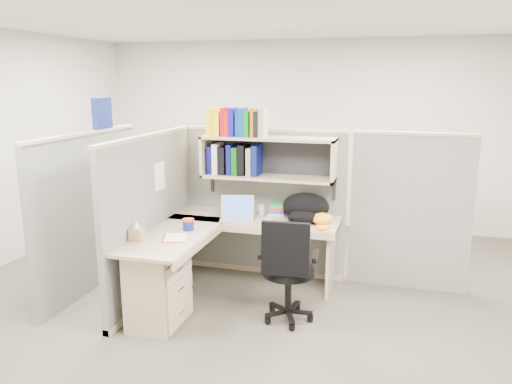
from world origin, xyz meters
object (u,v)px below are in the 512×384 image
(laptop, at_px, (237,209))
(backpack, at_px, (305,208))
(desk, at_px, (187,268))
(snack_canister, at_px, (188,224))
(task_chair, at_px, (288,286))

(laptop, xyz_separation_m, backpack, (0.67, 0.16, 0.02))
(desk, relative_size, backpack, 3.65)
(desk, distance_m, snack_canister, 0.43)
(backpack, bearing_deg, task_chair, -88.74)
(desk, height_order, laptop, laptop)
(snack_canister, distance_m, task_chair, 1.12)
(backpack, bearing_deg, laptop, -165.74)
(laptop, xyz_separation_m, snack_canister, (-0.34, -0.45, -0.07))
(laptop, height_order, task_chair, task_chair)
(desk, relative_size, laptop, 5.12)
(desk, bearing_deg, laptop, 69.61)
(laptop, bearing_deg, desk, -124.63)
(backpack, height_order, task_chair, backpack)
(snack_canister, relative_size, task_chair, 0.11)
(backpack, distance_m, task_chair, 0.94)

